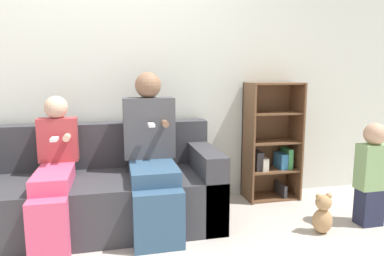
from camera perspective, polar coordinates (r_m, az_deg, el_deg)
name	(u,v)px	position (r m, az deg, el deg)	size (l,w,h in m)	color
ground_plane	(101,256)	(2.58, -14.98, -19.86)	(14.00, 14.00, 0.00)	#BCB2A8
back_wall	(98,69)	(3.23, -15.33, 9.49)	(10.00, 0.06, 2.55)	silver
couch	(90,192)	(2.94, -16.57, -10.18)	(2.07, 0.83, 0.81)	#38383D
adult_seated	(152,149)	(2.74, -6.73, -3.42)	(0.42, 0.76, 1.25)	#335170
child_seated	(54,169)	(2.74, -21.99, -6.29)	(0.30, 0.77, 1.06)	#DB4C75
toddler_standing	(372,173)	(3.15, 27.78, -6.60)	(0.24, 0.18, 0.85)	#232842
bookshelf	(271,145)	(3.49, 12.97, -2.77)	(0.52, 0.30, 1.15)	brown
teddy_bear	(323,215)	(2.92, 20.95, -13.32)	(0.16, 0.13, 0.32)	tan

